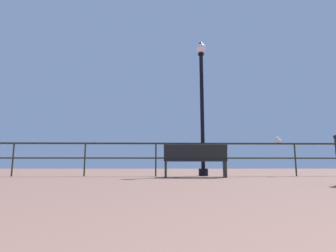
{
  "coord_description": "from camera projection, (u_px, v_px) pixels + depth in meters",
  "views": [
    {
      "loc": [
        -0.87,
        0.95,
        0.31
      ],
      "look_at": [
        -0.7,
        8.39,
        1.43
      ],
      "focal_mm": 28.21,
      "sensor_mm": 36.0,
      "label": 1
    }
  ],
  "objects": [
    {
      "name": "pier_railing",
      "position": [
        191.0,
        151.0,
        7.93
      ],
      "size": [
        23.24,
        0.05,
        1.0
      ],
      "color": "#2B2C1B",
      "rests_on": "ground_plane"
    },
    {
      "name": "bench_near_left",
      "position": [
        195.0,
        159.0,
        7.05
      ],
      "size": [
        1.7,
        0.72,
        0.87
      ],
      "color": "black",
      "rests_on": "ground_plane"
    },
    {
      "name": "lamppost_center",
      "position": [
        202.0,
        98.0,
        8.43
      ],
      "size": [
        0.33,
        0.33,
        4.39
      ],
      "color": "black",
      "rests_on": "ground_plane"
    },
    {
      "name": "seagull_on_rail",
      "position": [
        278.0,
        140.0,
        8.02
      ],
      "size": [
        0.28,
        0.33,
        0.18
      ],
      "color": "silver",
      "rests_on": "pier_railing"
    }
  ]
}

